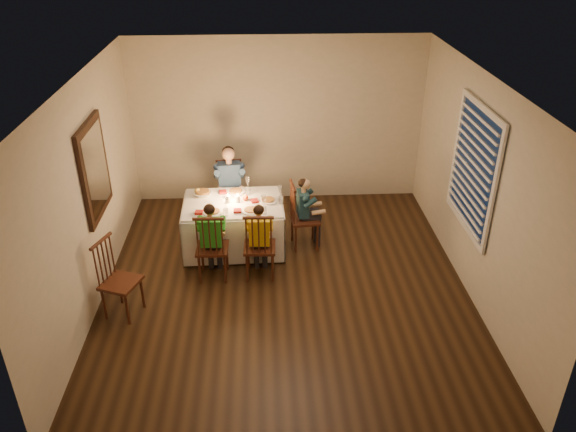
{
  "coord_description": "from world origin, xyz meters",
  "views": [
    {
      "loc": [
        -0.25,
        -5.82,
        4.15
      ],
      "look_at": [
        0.04,
        0.15,
        0.9
      ],
      "focal_mm": 35.0,
      "sensor_mm": 36.0,
      "label": 1
    }
  ],
  "objects_px": {
    "chair_near_right": "(261,275)",
    "serving_bowl": "(203,194)",
    "chair_extra": "(126,313)",
    "dining_table": "(234,216)",
    "adult": "(232,222)",
    "chair_end": "(304,245)",
    "chair_near_left": "(215,276)",
    "child_teal": "(304,245)",
    "chair_adult": "(232,222)",
    "child_green": "(215,276)",
    "child_yellow": "(261,275)"
  },
  "relations": [
    {
      "from": "chair_extra",
      "to": "child_teal",
      "type": "relative_size",
      "value": 0.94
    },
    {
      "from": "child_teal",
      "to": "chair_near_right",
      "type": "bearing_deg",
      "value": 132.93
    },
    {
      "from": "chair_near_right",
      "to": "dining_table",
      "type": "bearing_deg",
      "value": -61.47
    },
    {
      "from": "adult",
      "to": "dining_table",
      "type": "bearing_deg",
      "value": -89.57
    },
    {
      "from": "child_green",
      "to": "child_yellow",
      "type": "relative_size",
      "value": 1.02
    },
    {
      "from": "chair_adult",
      "to": "child_yellow",
      "type": "xyz_separation_m",
      "value": [
        0.42,
        -1.43,
        0.0
      ]
    },
    {
      "from": "chair_near_left",
      "to": "adult",
      "type": "xyz_separation_m",
      "value": [
        0.17,
        1.43,
        0.0
      ]
    },
    {
      "from": "serving_bowl",
      "to": "adult",
      "type": "bearing_deg",
      "value": 54.91
    },
    {
      "from": "adult",
      "to": "child_teal",
      "type": "height_order",
      "value": "adult"
    },
    {
      "from": "child_teal",
      "to": "serving_bowl",
      "type": "bearing_deg",
      "value": 74.94
    },
    {
      "from": "chair_end",
      "to": "child_teal",
      "type": "relative_size",
      "value": 0.93
    },
    {
      "from": "child_teal",
      "to": "serving_bowl",
      "type": "relative_size",
      "value": 4.28
    },
    {
      "from": "chair_adult",
      "to": "chair_near_left",
      "type": "height_order",
      "value": "same"
    },
    {
      "from": "chair_near_left",
      "to": "serving_bowl",
      "type": "bearing_deg",
      "value": -77.54
    },
    {
      "from": "chair_end",
      "to": "child_green",
      "type": "height_order",
      "value": "child_green"
    },
    {
      "from": "dining_table",
      "to": "child_teal",
      "type": "bearing_deg",
      "value": -1.58
    },
    {
      "from": "child_green",
      "to": "chair_extra",
      "type": "bearing_deg",
      "value": 37.11
    },
    {
      "from": "dining_table",
      "to": "child_green",
      "type": "distance_m",
      "value": 0.9
    },
    {
      "from": "chair_near_left",
      "to": "child_teal",
      "type": "xyz_separation_m",
      "value": [
        1.22,
        0.71,
        0.0
      ]
    },
    {
      "from": "chair_adult",
      "to": "child_green",
      "type": "relative_size",
      "value": 0.91
    },
    {
      "from": "chair_near_right",
      "to": "chair_extra",
      "type": "distance_m",
      "value": 1.74
    },
    {
      "from": "adult",
      "to": "child_green",
      "type": "distance_m",
      "value": 1.44
    },
    {
      "from": "dining_table",
      "to": "child_yellow",
      "type": "distance_m",
      "value": 0.94
    },
    {
      "from": "chair_adult",
      "to": "child_yellow",
      "type": "distance_m",
      "value": 1.49
    },
    {
      "from": "chair_near_right",
      "to": "child_green",
      "type": "bearing_deg",
      "value": 2.02
    },
    {
      "from": "chair_near_left",
      "to": "child_teal",
      "type": "relative_size",
      "value": 0.93
    },
    {
      "from": "serving_bowl",
      "to": "chair_near_left",
      "type": "bearing_deg",
      "value": -79.33
    },
    {
      "from": "chair_end",
      "to": "chair_extra",
      "type": "relative_size",
      "value": 0.99
    },
    {
      "from": "chair_near_left",
      "to": "chair_near_right",
      "type": "height_order",
      "value": "same"
    },
    {
      "from": "child_teal",
      "to": "adult",
      "type": "bearing_deg",
      "value": 49.61
    },
    {
      "from": "dining_table",
      "to": "serving_bowl",
      "type": "relative_size",
      "value": 5.74
    },
    {
      "from": "chair_adult",
      "to": "adult",
      "type": "xyz_separation_m",
      "value": [
        0.0,
        0.0,
        0.0
      ]
    },
    {
      "from": "chair_near_right",
      "to": "serving_bowl",
      "type": "height_order",
      "value": "serving_bowl"
    },
    {
      "from": "chair_near_left",
      "to": "chair_end",
      "type": "bearing_deg",
      "value": -147.98
    },
    {
      "from": "dining_table",
      "to": "serving_bowl",
      "type": "distance_m",
      "value": 0.53
    },
    {
      "from": "chair_near_right",
      "to": "child_yellow",
      "type": "height_order",
      "value": "child_yellow"
    },
    {
      "from": "dining_table",
      "to": "adult",
      "type": "bearing_deg",
      "value": 94.05
    },
    {
      "from": "chair_adult",
      "to": "chair_extra",
      "type": "xyz_separation_m",
      "value": [
        -1.16,
        -2.13,
        0.0
      ]
    },
    {
      "from": "chair_near_left",
      "to": "child_green",
      "type": "distance_m",
      "value": 0.0
    },
    {
      "from": "chair_near_left",
      "to": "chair_end",
      "type": "xyz_separation_m",
      "value": [
        1.22,
        0.71,
        0.0
      ]
    },
    {
      "from": "chair_near_left",
      "to": "chair_near_right",
      "type": "distance_m",
      "value": 0.59
    },
    {
      "from": "child_teal",
      "to": "serving_bowl",
      "type": "xyz_separation_m",
      "value": [
        -1.4,
        0.23,
        0.73
      ]
    },
    {
      "from": "chair_near_left",
      "to": "chair_near_right",
      "type": "xyz_separation_m",
      "value": [
        0.59,
        -0.0,
        0.0
      ]
    },
    {
      "from": "chair_end",
      "to": "chair_extra",
      "type": "bearing_deg",
      "value": 116.74
    },
    {
      "from": "chair_near_right",
      "to": "chair_end",
      "type": "relative_size",
      "value": 1.0
    },
    {
      "from": "child_yellow",
      "to": "child_teal",
      "type": "xyz_separation_m",
      "value": [
        0.62,
        0.71,
        0.0
      ]
    },
    {
      "from": "chair_near_right",
      "to": "serving_bowl",
      "type": "relative_size",
      "value": 3.99
    },
    {
      "from": "child_yellow",
      "to": "serving_bowl",
      "type": "relative_size",
      "value": 4.29
    },
    {
      "from": "dining_table",
      "to": "chair_near_left",
      "type": "distance_m",
      "value": 0.9
    },
    {
      "from": "chair_end",
      "to": "child_yellow",
      "type": "relative_size",
      "value": 0.93
    }
  ]
}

